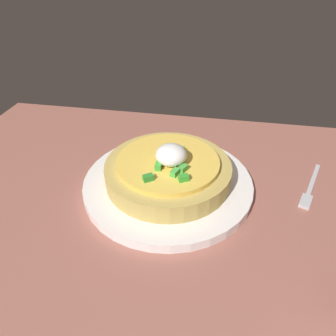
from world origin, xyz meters
TOP-DOWN VIEW (x-y plane):
  - dining_table at (0.00, 0.00)cm, footprint 91.76×65.33cm
  - plate at (6.98, -9.29)cm, footprint 24.40×24.40cm
  - pizza at (6.95, -9.25)cm, footprint 17.86×17.86cm
  - fork at (-13.53, -12.14)cm, footprint 4.96×10.81cm

SIDE VIEW (x-z plane):
  - dining_table at x=0.00cm, z-range 0.00..2.05cm
  - fork at x=-13.53cm, z-range 2.05..2.55cm
  - plate at x=6.98cm, z-range 2.05..3.47cm
  - pizza at x=6.95cm, z-range 2.17..8.31cm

